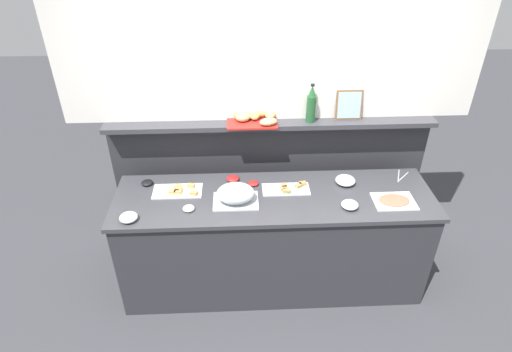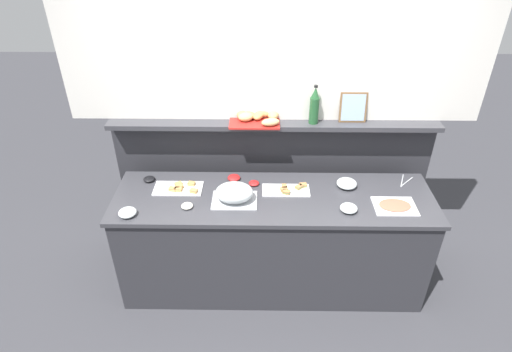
{
  "view_description": "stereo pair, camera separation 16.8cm",
  "coord_description": "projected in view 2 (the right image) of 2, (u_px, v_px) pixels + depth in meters",
  "views": [
    {
      "loc": [
        -0.27,
        -2.67,
        2.85
      ],
      "look_at": [
        -0.14,
        0.1,
        1.04
      ],
      "focal_mm": 30.11,
      "sensor_mm": 36.0,
      "label": 1
    },
    {
      "loc": [
        -0.1,
        -2.67,
        2.85
      ],
      "look_at": [
        -0.14,
        0.1,
        1.04
      ],
      "focal_mm": 30.11,
      "sensor_mm": 36.0,
      "label": 2
    }
  ],
  "objects": [
    {
      "name": "sandwich_platter_rear",
      "position": [
        288.0,
        190.0,
        3.36
      ],
      "size": [
        0.37,
        0.17,
        0.04
      ],
      "color": "white",
      "rests_on": "buffet_counter"
    },
    {
      "name": "condiment_bowl_red",
      "position": [
        234.0,
        178.0,
        3.48
      ],
      "size": [
        0.1,
        0.1,
        0.04
      ],
      "primitive_type": "ellipsoid",
      "color": "red",
      "rests_on": "buffet_counter"
    },
    {
      "name": "serving_cloche",
      "position": [
        234.0,
        193.0,
        3.21
      ],
      "size": [
        0.34,
        0.24,
        0.17
      ],
      "color": "#B7BABF",
      "rests_on": "buffet_counter"
    },
    {
      "name": "cold_cuts_platter",
      "position": [
        395.0,
        206.0,
        3.18
      ],
      "size": [
        0.31,
        0.23,
        0.02
      ],
      "color": "silver",
      "rests_on": "buffet_counter"
    },
    {
      "name": "glass_bowl_large",
      "position": [
        347.0,
        184.0,
        3.39
      ],
      "size": [
        0.16,
        0.16,
        0.06
      ],
      "color": "silver",
      "rests_on": "buffet_counter"
    },
    {
      "name": "condiment_bowl_teal",
      "position": [
        187.0,
        206.0,
        3.17
      ],
      "size": [
        0.09,
        0.09,
        0.03
      ],
      "primitive_type": "ellipsoid",
      "color": "silver",
      "rests_on": "buffet_counter"
    },
    {
      "name": "ground_plane",
      "position": [
        270.0,
        236.0,
        4.3
      ],
      "size": [
        12.0,
        12.0,
        0.0
      ],
      "primitive_type": "plane",
      "color": "#38383D"
    },
    {
      "name": "condiment_bowl_dark",
      "position": [
        254.0,
        183.0,
        3.43
      ],
      "size": [
        0.08,
        0.08,
        0.03
      ],
      "primitive_type": "ellipsoid",
      "color": "red",
      "rests_on": "buffet_counter"
    },
    {
      "name": "condiment_bowl_cream",
      "position": [
        149.0,
        179.0,
        3.47
      ],
      "size": [
        0.09,
        0.09,
        0.03
      ],
      "primitive_type": "ellipsoid",
      "color": "black",
      "rests_on": "buffet_counter"
    },
    {
      "name": "wine_bottle_green",
      "position": [
        314.0,
        106.0,
        3.36
      ],
      "size": [
        0.08,
        0.08,
        0.32
      ],
      "color": "#23562D",
      "rests_on": "back_ledge_unit"
    },
    {
      "name": "upper_wall_panel",
      "position": [
        275.0,
        39.0,
        3.18
      ],
      "size": [
        3.29,
        0.08,
        1.27
      ],
      "primitive_type": "cube",
      "color": "white",
      "rests_on": "back_ledge_unit"
    },
    {
      "name": "sandwich_platter_side",
      "position": [
        180.0,
        188.0,
        3.37
      ],
      "size": [
        0.38,
        0.19,
        0.04
      ],
      "color": "white",
      "rests_on": "buffet_counter"
    },
    {
      "name": "glass_bowl_small",
      "position": [
        349.0,
        208.0,
        3.13
      ],
      "size": [
        0.13,
        0.13,
        0.05
      ],
      "color": "silver",
      "rests_on": "buffet_counter"
    },
    {
      "name": "buffet_counter",
      "position": [
        272.0,
        242.0,
        3.55
      ],
      "size": [
        2.47,
        0.69,
        0.92
      ],
      "color": "#2D2D33",
      "rests_on": "ground_plane"
    },
    {
      "name": "back_ledge_unit",
      "position": [
        272.0,
        183.0,
        3.85
      ],
      "size": [
        2.69,
        0.22,
        1.33
      ],
      "color": "#2D2D33",
      "rests_on": "ground_plane"
    },
    {
      "name": "serving_tongs",
      "position": [
        404.0,
        182.0,
        3.46
      ],
      "size": [
        0.14,
        0.18,
        0.01
      ],
      "color": "#B7BABF",
      "rests_on": "buffet_counter"
    },
    {
      "name": "glass_bowl_medium",
      "position": [
        127.0,
        213.0,
        3.09
      ],
      "size": [
        0.13,
        0.13,
        0.05
      ],
      "color": "silver",
      "rests_on": "buffet_counter"
    },
    {
      "name": "bread_basket",
      "position": [
        257.0,
        117.0,
        3.45
      ],
      "size": [
        0.41,
        0.31,
        0.08
      ],
      "color": "#B2231E",
      "rests_on": "back_ledge_unit"
    },
    {
      "name": "framed_picture",
      "position": [
        353.0,
        107.0,
        3.4
      ],
      "size": [
        0.22,
        0.05,
        0.24
      ],
      "color": "brown",
      "rests_on": "back_ledge_unit"
    }
  ]
}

